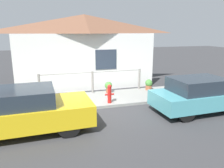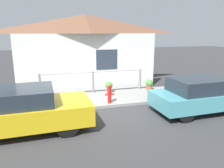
% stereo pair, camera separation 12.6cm
% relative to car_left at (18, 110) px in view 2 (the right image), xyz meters
% --- Properties ---
extents(ground_plane, '(60.00, 60.00, 0.00)m').
position_rel_car_left_xyz_m(ground_plane, '(2.90, 1.30, -0.69)').
color(ground_plane, '#38383A').
extents(sidewalk, '(24.00, 2.13, 0.11)m').
position_rel_car_left_xyz_m(sidewalk, '(2.90, 2.37, -0.64)').
color(sidewalk, gray).
rests_on(sidewalk, ground_plane).
extents(house, '(7.44, 2.23, 3.84)m').
position_rel_car_left_xyz_m(house, '(2.91, 5.04, 2.40)').
color(house, white).
rests_on(house, ground_plane).
extents(fence, '(4.90, 0.10, 1.04)m').
position_rel_car_left_xyz_m(fence, '(2.90, 3.28, -0.00)').
color(fence, gray).
rests_on(fence, sidewalk).
extents(car_left, '(4.29, 1.91, 1.35)m').
position_rel_car_left_xyz_m(car_left, '(0.00, 0.00, 0.00)').
color(car_left, gold).
rests_on(car_left, ground_plane).
extents(car_right, '(3.66, 1.74, 1.30)m').
position_rel_car_left_xyz_m(car_right, '(6.34, 0.00, -0.04)').
color(car_right, teal).
rests_on(car_right, ground_plane).
extents(fire_hydrant, '(0.37, 0.17, 0.77)m').
position_rel_car_left_xyz_m(fire_hydrant, '(3.25, 1.59, -0.17)').
color(fire_hydrant, red).
rests_on(fire_hydrant, sidewalk).
extents(potted_plant_near_hydrant, '(0.35, 0.35, 0.53)m').
position_rel_car_left_xyz_m(potted_plant_near_hydrant, '(3.63, 3.09, -0.28)').
color(potted_plant_near_hydrant, '#9E5638').
rests_on(potted_plant_near_hydrant, sidewalk).
extents(potted_plant_by_fence, '(0.37, 0.37, 0.53)m').
position_rel_car_left_xyz_m(potted_plant_by_fence, '(0.18, 2.89, -0.29)').
color(potted_plant_by_fence, '#9E5638').
rests_on(potted_plant_by_fence, sidewalk).
extents(potted_plant_corner, '(0.36, 0.36, 0.53)m').
position_rel_car_left_xyz_m(potted_plant_corner, '(5.70, 3.00, -0.30)').
color(potted_plant_corner, '#9E5638').
rests_on(potted_plant_corner, sidewalk).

